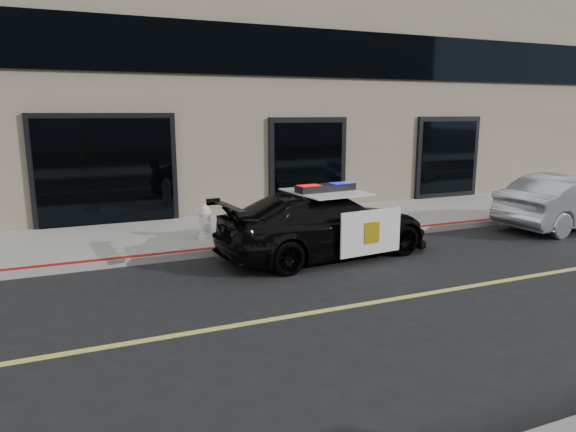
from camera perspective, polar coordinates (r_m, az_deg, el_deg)
name	(u,v)px	position (r m, az deg, el deg)	size (l,w,h in m)	color
ground	(226,327)	(7.26, -6.89, -12.18)	(120.00, 120.00, 0.00)	black
sidewalk_n	(162,237)	(12.12, -13.86, -2.31)	(60.00, 3.50, 0.15)	gray
building_n	(122,6)	(17.27, -17.93, 21.33)	(60.00, 7.00, 12.00)	#756856
police_car	(325,224)	(10.45, 4.16, -0.88)	(2.76, 4.90, 1.49)	black
silver_sedan	(572,202)	(14.75, 28.99, 1.41)	(4.24, 1.75, 1.37)	#A1A9B0
fire_hydrant	(205,223)	(11.42, -9.18, -0.73)	(0.35, 0.48, 0.77)	silver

